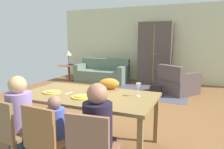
% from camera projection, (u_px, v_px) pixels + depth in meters
% --- Properties ---
extents(ground_plane, '(7.20, 6.45, 0.02)m').
position_uv_depth(ground_plane, '(119.00, 106.00, 4.85)').
color(ground_plane, brown).
extents(back_wall, '(7.20, 0.10, 2.70)m').
position_uv_depth(back_wall, '(151.00, 44.00, 7.60)').
color(back_wall, beige).
rests_on(back_wall, ground_plane).
extents(dining_table, '(1.91, 1.03, 0.76)m').
position_uv_depth(dining_table, '(88.00, 99.00, 2.97)').
color(dining_table, olive).
rests_on(dining_table, ground_plane).
extents(plate_near_man, '(0.25, 0.25, 0.02)m').
position_uv_depth(plate_near_man, '(52.00, 92.00, 3.05)').
color(plate_near_man, yellow).
rests_on(plate_near_man, dining_table).
extents(pizza_near_man, '(0.17, 0.17, 0.01)m').
position_uv_depth(pizza_near_man, '(52.00, 91.00, 3.05)').
color(pizza_near_man, tan).
rests_on(pizza_near_man, plate_near_man).
extents(plate_near_child, '(0.25, 0.25, 0.02)m').
position_uv_depth(plate_near_child, '(81.00, 97.00, 2.80)').
color(plate_near_child, gold).
rests_on(plate_near_child, dining_table).
extents(pizza_near_child, '(0.17, 0.17, 0.01)m').
position_uv_depth(pizza_near_child, '(81.00, 96.00, 2.79)').
color(pizza_near_child, gold).
rests_on(pizza_near_child, plate_near_child).
extents(wine_glass, '(0.07, 0.07, 0.19)m').
position_uv_depth(wine_glass, '(138.00, 87.00, 2.84)').
color(wine_glass, silver).
rests_on(wine_glass, dining_table).
extents(fork, '(0.04, 0.15, 0.01)m').
position_uv_depth(fork, '(69.00, 93.00, 3.02)').
color(fork, silver).
rests_on(fork, dining_table).
extents(knife, '(0.02, 0.17, 0.01)m').
position_uv_depth(knife, '(102.00, 94.00, 2.99)').
color(knife, silver).
rests_on(knife, dining_table).
extents(dining_chair_man, '(0.47, 0.47, 0.87)m').
position_uv_depth(dining_chair_man, '(10.00, 130.00, 2.42)').
color(dining_chair_man, brown).
rests_on(dining_chair_man, ground_plane).
extents(person_man, '(0.31, 0.41, 1.11)m').
position_uv_depth(person_man, '(23.00, 123.00, 2.57)').
color(person_man, '#2C4353').
rests_on(person_man, ground_plane).
extents(dining_chair_child, '(0.45, 0.45, 0.87)m').
position_uv_depth(dining_chair_child, '(47.00, 139.00, 2.21)').
color(dining_chair_child, '#935F31').
rests_on(dining_chair_child, ground_plane).
extents(person_child, '(0.22, 0.29, 0.92)m').
position_uv_depth(person_child, '(58.00, 137.00, 2.38)').
color(person_child, '#2E3F4B').
rests_on(person_child, ground_plane).
extents(dining_chair_woman, '(0.46, 0.46, 0.87)m').
position_uv_depth(dining_chair_woman, '(92.00, 149.00, 2.01)').
color(dining_chair_woman, '#8E5D44').
rests_on(dining_chair_woman, ground_plane).
extents(person_woman, '(0.30, 0.41, 1.11)m').
position_uv_depth(person_woman, '(99.00, 139.00, 2.17)').
color(person_woman, '#3E2C42').
rests_on(person_woman, ground_plane).
extents(cat, '(0.36, 0.27, 0.17)m').
position_uv_depth(cat, '(109.00, 84.00, 3.27)').
color(cat, orange).
rests_on(cat, dining_table).
extents(area_rug, '(2.60, 1.80, 0.01)m').
position_uv_depth(area_rug, '(142.00, 91.00, 6.22)').
color(area_rug, '#464350').
rests_on(area_rug, ground_plane).
extents(couch, '(1.86, 0.86, 0.82)m').
position_uv_depth(couch, '(102.00, 73.00, 7.61)').
color(couch, slate).
rests_on(couch, ground_plane).
extents(armchair, '(1.20, 1.20, 0.82)m').
position_uv_depth(armchair, '(177.00, 82.00, 5.94)').
color(armchair, '#514240').
rests_on(armchair, ground_plane).
extents(armoire, '(1.10, 0.59, 2.10)m').
position_uv_depth(armoire, '(155.00, 53.00, 7.21)').
color(armoire, '#4D403A').
rests_on(armoire, ground_plane).
extents(side_table, '(0.56, 0.56, 0.58)m').
position_uv_depth(side_table, '(69.00, 70.00, 7.84)').
color(side_table, '#96563D').
rests_on(side_table, ground_plane).
extents(table_lamp, '(0.26, 0.26, 0.54)m').
position_uv_depth(table_lamp, '(68.00, 53.00, 7.73)').
color(table_lamp, '#474742').
rests_on(table_lamp, side_table).
extents(book_lower, '(0.22, 0.16, 0.03)m').
position_uv_depth(book_lower, '(74.00, 65.00, 7.74)').
color(book_lower, maroon).
rests_on(book_lower, side_table).
extents(book_upper, '(0.22, 0.16, 0.03)m').
position_uv_depth(book_upper, '(72.00, 64.00, 7.72)').
color(book_upper, navy).
rests_on(book_upper, book_lower).
extents(handbag, '(0.32, 0.16, 0.26)m').
position_uv_depth(handbag, '(156.00, 91.00, 5.75)').
color(handbag, black).
rests_on(handbag, ground_plane).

